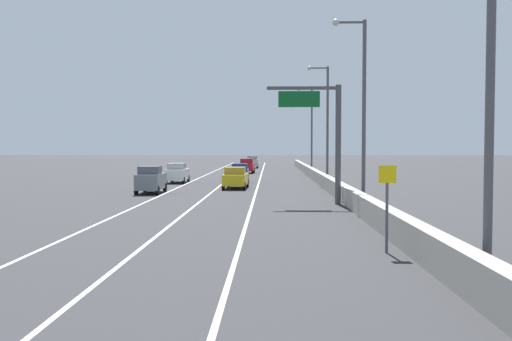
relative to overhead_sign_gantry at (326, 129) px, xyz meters
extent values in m
plane|color=#2D2D30|center=(-6.17, 33.61, -4.73)|extent=(320.00, 320.00, 0.00)
cube|color=silver|center=(-11.67, 24.61, -4.73)|extent=(0.16, 130.00, 0.00)
cube|color=silver|center=(-8.17, 24.61, -4.73)|extent=(0.16, 130.00, 0.00)
cube|color=silver|center=(-4.67, 24.61, -4.73)|extent=(0.16, 130.00, 0.00)
cube|color=#9E998E|center=(1.34, 9.61, -4.18)|extent=(0.60, 120.00, 1.10)
cylinder|color=#47474C|center=(0.74, 0.02, -0.98)|extent=(0.36, 0.36, 7.50)
cube|color=#47474C|center=(-1.51, 0.02, 2.57)|extent=(4.50, 0.20, 0.20)
cube|color=#0C5923|center=(-1.73, -0.10, 1.87)|extent=(2.60, 0.10, 1.00)
cylinder|color=#4C4C51|center=(0.44, -16.31, -3.53)|extent=(0.10, 0.10, 2.40)
cube|color=yellow|center=(0.44, -16.35, -2.03)|extent=(0.60, 0.04, 0.60)
cylinder|color=#4C4C51|center=(2.23, -20.55, 1.03)|extent=(0.24, 0.24, 11.52)
cylinder|color=#4C4C51|center=(2.34, 0.00, 1.03)|extent=(0.24, 0.24, 11.52)
cube|color=#4C4C51|center=(1.44, 0.00, 6.64)|extent=(1.80, 0.12, 0.12)
sphere|color=beige|center=(0.54, 0.00, 6.64)|extent=(0.44, 0.44, 0.44)
cylinder|color=#4C4C51|center=(2.16, 20.55, 1.03)|extent=(0.24, 0.24, 11.52)
cube|color=#4C4C51|center=(1.26, 20.55, 6.64)|extent=(1.80, 0.12, 0.12)
sphere|color=beige|center=(0.36, 20.55, 6.64)|extent=(0.44, 0.44, 0.44)
cylinder|color=#4C4C51|center=(2.12, 41.10, 1.03)|extent=(0.24, 0.24, 11.52)
cube|color=#4C4C51|center=(1.22, 41.10, 6.64)|extent=(1.80, 0.12, 0.12)
sphere|color=beige|center=(0.32, 41.10, 6.64)|extent=(0.44, 0.44, 0.44)
cube|color=#B7B7BC|center=(-6.48, 58.79, -3.83)|extent=(1.83, 4.15, 1.11)
cube|color=gray|center=(-6.48, 58.38, -2.98)|extent=(1.61, 1.87, 0.60)
cylinder|color=black|center=(-7.31, 60.42, -4.39)|extent=(0.22, 0.68, 0.68)
cylinder|color=black|center=(-5.65, 60.41, -4.39)|extent=(0.22, 0.68, 0.68)
cylinder|color=black|center=(-7.32, 57.17, -4.39)|extent=(0.22, 0.68, 0.68)
cylinder|color=black|center=(-5.66, 57.16, -4.39)|extent=(0.22, 0.68, 0.68)
cube|color=white|center=(-12.79, 20.39, -3.87)|extent=(1.91, 4.52, 1.03)
cube|color=#96969E|center=(-12.78, 19.94, -3.06)|extent=(1.66, 2.05, 0.60)
cylinder|color=black|center=(-13.66, 22.18, -4.39)|extent=(0.23, 0.68, 0.68)
cylinder|color=black|center=(-11.97, 22.20, -4.39)|extent=(0.23, 0.68, 0.68)
cylinder|color=black|center=(-13.61, 18.58, -4.39)|extent=(0.23, 0.68, 0.68)
cylinder|color=black|center=(-11.92, 18.60, -4.39)|extent=(0.23, 0.68, 0.68)
cube|color=red|center=(-6.65, 40.68, -3.87)|extent=(1.99, 4.32, 1.04)
cube|color=maroon|center=(-6.67, 40.26, -3.05)|extent=(1.68, 1.97, 0.60)
cylinder|color=black|center=(-7.42, 42.39, -4.39)|extent=(0.25, 0.69, 0.68)
cylinder|color=black|center=(-5.75, 42.32, -4.39)|extent=(0.25, 0.69, 0.68)
cylinder|color=black|center=(-7.55, 39.04, -4.39)|extent=(0.25, 0.69, 0.68)
cylinder|color=black|center=(-5.88, 38.97, -4.39)|extent=(0.25, 0.69, 0.68)
cube|color=slate|center=(-12.79, 7.87, -3.80)|extent=(1.83, 4.17, 1.18)
cube|color=#4D505A|center=(-12.78, 7.46, -2.91)|extent=(1.58, 1.89, 0.60)
cylinder|color=black|center=(-13.62, 9.48, -4.39)|extent=(0.23, 0.68, 0.68)
cylinder|color=black|center=(-12.01, 9.51, -4.39)|extent=(0.23, 0.68, 0.68)
cylinder|color=black|center=(-13.57, 6.23, -4.39)|extent=(0.23, 0.68, 0.68)
cylinder|color=black|center=(-11.96, 6.26, -4.39)|extent=(0.23, 0.68, 0.68)
cube|color=gold|center=(-6.50, 12.95, -3.92)|extent=(2.05, 4.74, 0.92)
cube|color=olive|center=(-6.52, 12.48, -3.16)|extent=(1.74, 2.16, 0.60)
cylinder|color=black|center=(-7.31, 14.87, -4.39)|extent=(0.24, 0.69, 0.68)
cylinder|color=black|center=(-5.58, 14.81, -4.39)|extent=(0.24, 0.69, 0.68)
cylinder|color=black|center=(-7.43, 11.09, -4.39)|extent=(0.24, 0.69, 0.68)
cylinder|color=black|center=(-5.70, 11.03, -4.39)|extent=(0.24, 0.69, 0.68)
cube|color=#1E389E|center=(-6.59, 21.24, -3.90)|extent=(1.79, 4.18, 0.97)
cube|color=navy|center=(-6.58, 20.83, -3.11)|extent=(1.54, 1.89, 0.60)
cylinder|color=black|center=(-7.40, 22.85, -4.39)|extent=(0.23, 0.68, 0.68)
cylinder|color=black|center=(-5.84, 22.88, -4.39)|extent=(0.23, 0.68, 0.68)
cylinder|color=black|center=(-7.34, 19.61, -4.39)|extent=(0.23, 0.68, 0.68)
cylinder|color=black|center=(-5.78, 19.63, -4.39)|extent=(0.23, 0.68, 0.68)
camera|label=1|loc=(-3.56, -35.56, -1.07)|focal=39.54mm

